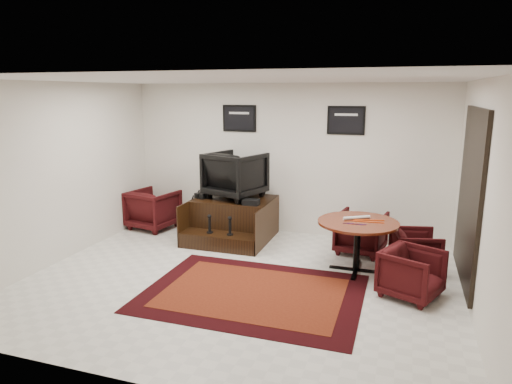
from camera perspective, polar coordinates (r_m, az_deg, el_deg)
ground at (r=6.64m, az=-2.05°, el=-11.04°), size 6.00×6.00×0.00m
room_shell at (r=6.14m, az=1.80°, el=4.39°), size 6.02×5.02×2.81m
area_rug at (r=6.26m, az=-0.38°, el=-12.47°), size 2.87×2.15×0.01m
shine_podium at (r=8.40m, az=-2.89°, el=-3.52°), size 1.42×1.46×0.73m
shine_chair at (r=8.34m, az=-2.60°, el=2.44°), size 1.14×1.10×0.94m
shoes_pair at (r=8.46m, az=-6.60°, el=-0.40°), size 0.29×0.32×0.10m
polish_kit at (r=7.88m, az=-0.62°, el=-1.27°), size 0.28×0.19×0.10m
umbrella_black at (r=8.54m, az=-8.52°, el=-2.86°), size 0.31×0.11×0.82m
umbrella_hooked at (r=8.69m, az=-7.86°, el=-2.34°), size 0.33×0.12×0.89m
armchair_side at (r=9.19m, az=-12.71°, el=-1.87°), size 0.95×0.91×0.85m
meeting_table at (r=6.92m, az=12.62°, el=-4.32°), size 1.19×1.19×0.78m
table_chair_back at (r=7.81m, az=13.02°, el=-4.71°), size 0.86×0.82×0.77m
table_chair_window at (r=7.30m, az=19.32°, el=-6.68°), size 0.75×0.78×0.68m
table_chair_corner at (r=6.36m, az=18.91°, el=-9.34°), size 0.87×0.89×0.71m
paper_roll at (r=6.99m, az=12.47°, el=-3.14°), size 0.38×0.26×0.05m
table_clutter at (r=6.89m, az=13.58°, el=-3.59°), size 0.57×0.35×0.01m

